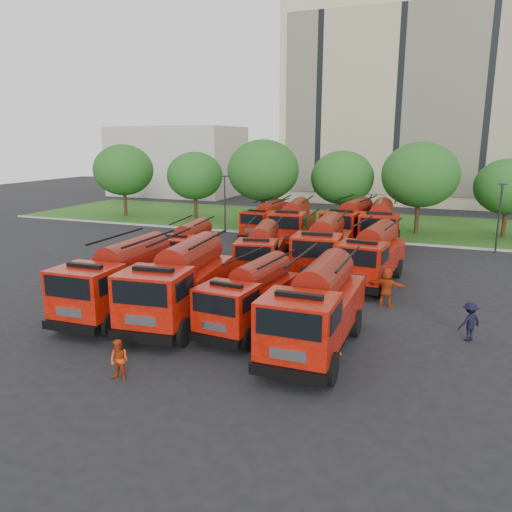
{
  "coord_description": "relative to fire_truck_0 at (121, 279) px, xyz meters",
  "views": [
    {
      "loc": [
        8.46,
        -22.83,
        8.19
      ],
      "look_at": [
        -1.38,
        2.59,
        1.8
      ],
      "focal_mm": 35.0,
      "sensor_mm": 36.0,
      "label": 1
    }
  ],
  "objects": [
    {
      "name": "fire_truck_1",
      "position": [
        3.08,
        0.24,
        0.07
      ],
      "size": [
        3.51,
        8.08,
        3.57
      ],
      "rotation": [
        0.0,
        0.0,
        0.1
      ],
      "color": "black",
      "rests_on": "ground"
    },
    {
      "name": "fire_truck_3",
      "position": [
        9.72,
        -0.72,
        0.01
      ],
      "size": [
        2.82,
        7.61,
        3.46
      ],
      "rotation": [
        0.0,
        0.0,
        -0.0
      ],
      "color": "black",
      "rests_on": "ground"
    },
    {
      "name": "lamp_post_1",
      "position": [
        17.76,
        21.07,
        1.16
      ],
      "size": [
        0.6,
        0.25,
        5.11
      ],
      "color": "black",
      "rests_on": "ground"
    },
    {
      "name": "fire_truck_4",
      "position": [
        -1.21,
        8.81,
        -0.25
      ],
      "size": [
        3.09,
        6.7,
        2.94
      ],
      "rotation": [
        0.0,
        0.0,
        0.14
      ],
      "color": "black",
      "rests_on": "ground"
    },
    {
      "name": "firefighter_0",
      "position": [
        10.62,
        -0.95,
        -1.73
      ],
      "size": [
        0.77,
        0.69,
        1.73
      ],
      "primitive_type": "imported",
      "rotation": [
        0.0,
        0.0,
        0.46
      ],
      "color": "#AB310D",
      "rests_on": "ground"
    },
    {
      "name": "firefighter_1",
      "position": [
        4.02,
        -5.76,
        -1.73
      ],
      "size": [
        0.73,
        0.42,
        1.47
      ],
      "primitive_type": "imported",
      "rotation": [
        0.0,
        0.0,
        -0.04
      ],
      "color": "#AB310D",
      "rests_on": "ground"
    },
    {
      "name": "tree_0",
      "position": [
        -18.24,
        25.87,
        3.29
      ],
      "size": [
        6.3,
        6.3,
        7.7
      ],
      "color": "#382314",
      "rests_on": "ground"
    },
    {
      "name": "fire_truck_2",
      "position": [
        6.42,
        0.57,
        -0.26
      ],
      "size": [
        2.83,
        6.62,
        2.93
      ],
      "rotation": [
        0.0,
        0.0,
        -0.09
      ],
      "color": "black",
      "rests_on": "ground"
    },
    {
      "name": "tree_2",
      "position": [
        -2.24,
        25.37,
        3.62
      ],
      "size": [
        6.72,
        6.72,
        8.22
      ],
      "color": "#382314",
      "rests_on": "ground"
    },
    {
      "name": "fire_truck_7",
      "position": [
        10.35,
        9.65,
        -0.06
      ],
      "size": [
        3.22,
        7.52,
        3.33
      ],
      "rotation": [
        0.0,
        0.0,
        -0.09
      ],
      "color": "black",
      "rests_on": "ground"
    },
    {
      "name": "fire_truck_0",
      "position": [
        0.0,
        0.0,
        0.0
      ],
      "size": [
        2.94,
        7.63,
        3.44
      ],
      "rotation": [
        0.0,
        0.0,
        0.03
      ],
      "color": "black",
      "rests_on": "ground"
    },
    {
      "name": "firefighter_5",
      "position": [
        11.67,
        5.74,
        -1.73
      ],
      "size": [
        1.88,
        0.9,
        1.98
      ],
      "primitive_type": "imported",
      "rotation": [
        0.0,
        0.0,
        3.08
      ],
      "color": "#AB310D",
      "rests_on": "ground"
    },
    {
      "name": "fire_truck_9",
      "position": [
        2.94,
        18.32,
        0.01
      ],
      "size": [
        3.44,
        7.86,
        3.47
      ],
      "rotation": [
        0.0,
        0.0,
        0.11
      ],
      "color": "black",
      "rests_on": "ground"
    },
    {
      "name": "side_building",
      "position": [
        -24.24,
        47.87,
        3.27
      ],
      "size": [
        18.0,
        12.0,
        10.0
      ],
      "primitive_type": "cube",
      "color": "#9E988C",
      "rests_on": "ground"
    },
    {
      "name": "fire_truck_5",
      "position": [
        3.79,
        8.96,
        -0.19
      ],
      "size": [
        3.69,
        7.08,
        3.07
      ],
      "rotation": [
        0.0,
        0.0,
        0.21
      ],
      "color": "black",
      "rests_on": "ground"
    },
    {
      "name": "firefighter_4",
      "position": [
        2.18,
        4.26,
        -1.73
      ],
      "size": [
        0.86,
        0.71,
        1.5
      ],
      "primitive_type": "imported",
      "rotation": [
        0.0,
        0.0,
        2.77
      ],
      "color": "#AB310D",
      "rests_on": "ground"
    },
    {
      "name": "ground",
      "position": [
        5.76,
        3.87,
        -1.73
      ],
      "size": [
        140.0,
        140.0,
        0.0
      ],
      "primitive_type": "plane",
      "color": "black",
      "rests_on": "ground"
    },
    {
      "name": "apartment_building",
      "position": [
        7.76,
        51.81,
        10.77
      ],
      "size": [
        30.0,
        14.18,
        25.0
      ],
      "color": "#C1B58F",
      "rests_on": "ground"
    },
    {
      "name": "curb",
      "position": [
        5.76,
        21.77,
        -1.66
      ],
      "size": [
        70.0,
        0.3,
        0.14
      ],
      "primitive_type": "cube",
      "color": "gray",
      "rests_on": "ground"
    },
    {
      "name": "fire_truck_10",
      "position": [
        7.21,
        19.92,
        0.04
      ],
      "size": [
        3.56,
        8.01,
        3.53
      ],
      "rotation": [
        0.0,
        0.0,
        -0.12
      ],
      "color": "black",
      "rests_on": "ground"
    },
    {
      "name": "fire_truck_6",
      "position": [
        7.32,
        10.36,
        0.03
      ],
      "size": [
        3.29,
        7.89,
        3.51
      ],
      "rotation": [
        0.0,
        0.0,
        0.08
      ],
      "color": "black",
      "rests_on": "ground"
    },
    {
      "name": "tree_5",
      "position": [
        18.76,
        27.37,
        2.62
      ],
      "size": [
        5.46,
        5.46,
        6.68
      ],
      "color": "#382314",
      "rests_on": "ground"
    },
    {
      "name": "lawn",
      "position": [
        5.76,
        29.87,
        -1.67
      ],
      "size": [
        70.0,
        16.0,
        0.12
      ],
      "primitive_type": "cube",
      "color": "#234B14",
      "rests_on": "ground"
    },
    {
      "name": "tree_4",
      "position": [
        11.76,
        26.37,
        3.49
      ],
      "size": [
        6.55,
        6.55,
        8.01
      ],
      "color": "#382314",
      "rests_on": "ground"
    },
    {
      "name": "firefighter_2",
      "position": [
        10.14,
        -2.42,
        -1.73
      ],
      "size": [
        0.69,
        1.12,
        1.83
      ],
      "primitive_type": "imported",
      "rotation": [
        0.0,
        0.0,
        1.49
      ],
      "color": "#AB310D",
      "rests_on": "ground"
    },
    {
      "name": "fire_truck_11",
      "position": [
        9.53,
        19.32,
        0.08
      ],
      "size": [
        3.4,
        8.1,
        3.6
      ],
      "rotation": [
        0.0,
        0.0,
        0.08
      ],
      "color": "black",
      "rests_on": "ground"
    },
    {
      "name": "tree_1",
      "position": [
        -10.24,
        26.87,
        2.82
      ],
      "size": [
        5.71,
        5.71,
        6.98
      ],
      "color": "#382314",
      "rests_on": "ground"
    },
    {
      "name": "lamp_post_0",
      "position": [
        -4.24,
        21.07,
        1.16
      ],
      "size": [
        0.6,
        0.25,
        5.11
      ],
      "color": "black",
      "rests_on": "ground"
    },
    {
      "name": "tree_3",
      "position": [
        4.76,
        27.87,
        2.95
      ],
      "size": [
        5.88,
        5.88,
        7.19
      ],
      "color": "#382314",
      "rests_on": "ground"
    },
    {
      "name": "firefighter_3",
      "position": [
        15.45,
        2.39,
        -1.73
      ],
      "size": [
        1.16,
        1.15,
        1.66
      ],
      "primitive_type": "imported",
      "rotation": [
        0.0,
        0.0,
        3.91
      ],
      "color": "black",
      "rests_on": "ground"
    },
    {
      "name": "fire_truck_8",
      "position": [
        0.03,
        20.4,
        -0.22
      ],
      "size": [
        2.72,
        6.72,
        3.0
      ],
      "rotation": [
        0.0,
        0.0,
        -0.06
      ],
      "color": "black",
      "rests_on": "ground"
    }
  ]
}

